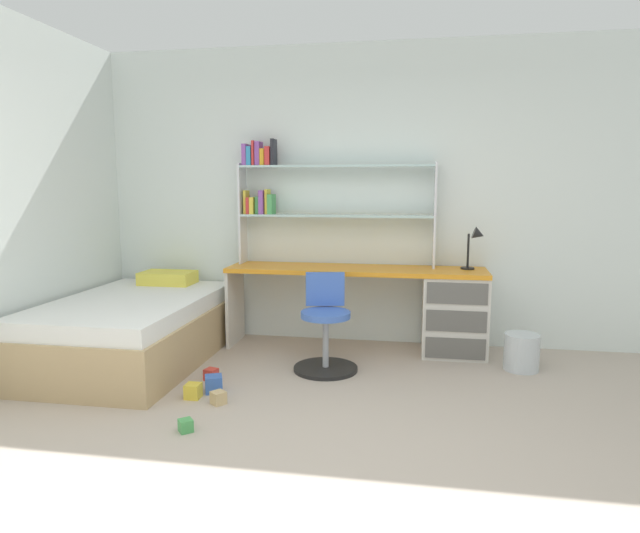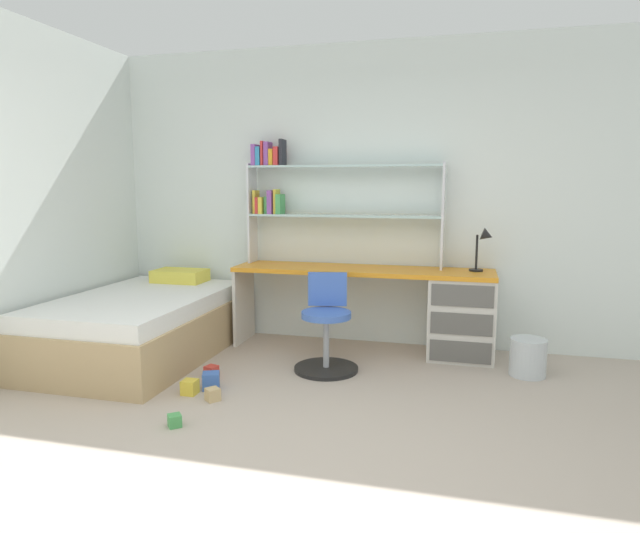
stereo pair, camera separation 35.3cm
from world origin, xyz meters
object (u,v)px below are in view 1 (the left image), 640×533
at_px(bookshelf_hutch, 306,191).
at_px(waste_bin, 522,352).
at_px(bed_platform, 133,330).
at_px(toy_block_red_3, 211,374).
at_px(toy_block_blue_1, 214,384).
at_px(swivel_chair, 326,333).
at_px(desk, 426,306).
at_px(desk_lamp, 476,241).
at_px(toy_block_green_0, 186,426).
at_px(toy_block_natural_2, 218,398).
at_px(toy_block_yellow_4, 193,391).

height_order(bookshelf_hutch, waste_bin, bookshelf_hutch).
distance_m(bed_platform, toy_block_red_3, 0.92).
distance_m(bed_platform, toy_block_blue_1, 1.12).
xyz_separation_m(waste_bin, toy_block_blue_1, (-2.29, -0.90, -0.09)).
bearing_deg(swivel_chair, toy_block_red_3, -153.96).
height_order(desk, waste_bin, desk).
bearing_deg(desk_lamp, toy_block_green_0, -133.72).
relative_size(swivel_chair, toy_block_natural_2, 8.85).
distance_m(desk_lamp, waste_bin, 1.01).
relative_size(waste_bin, toy_block_red_3, 3.36).
distance_m(desk, desk_lamp, 0.71).
height_order(waste_bin, toy_block_yellow_4, waste_bin).
height_order(desk, toy_block_yellow_4, desk).
height_order(desk, desk_lamp, desk_lamp).
distance_m(swivel_chair, toy_block_red_3, 0.96).
xyz_separation_m(desk_lamp, toy_block_natural_2, (-1.83, -1.51, -0.96)).
xyz_separation_m(swivel_chair, toy_block_blue_1, (-0.72, -0.64, -0.25)).
bearing_deg(desk_lamp, swivel_chair, -151.28).
bearing_deg(toy_block_yellow_4, swivel_chair, 43.37).
distance_m(bookshelf_hutch, toy_block_natural_2, 2.15).
relative_size(desk, swivel_chair, 2.98).
relative_size(waste_bin, toy_block_natural_2, 3.38).
relative_size(desk_lamp, toy_block_red_3, 4.33).
distance_m(waste_bin, toy_block_green_0, 2.71).
distance_m(waste_bin, toy_block_red_3, 2.49).
bearing_deg(toy_block_blue_1, desk_lamp, 34.02).
bearing_deg(desk, swivel_chair, -142.57).
bearing_deg(toy_block_green_0, toy_block_blue_1, 95.84).
bearing_deg(bookshelf_hutch, toy_block_yellow_4, -108.13).
bearing_deg(bed_platform, desk, 15.51).
bearing_deg(waste_bin, toy_block_red_3, -164.54).
xyz_separation_m(waste_bin, toy_block_yellow_4, (-2.39, -1.03, -0.10)).
relative_size(toy_block_green_0, toy_block_blue_1, 0.64).
bearing_deg(desk_lamp, waste_bin, -49.45).
height_order(swivel_chair, toy_block_green_0, swivel_chair).
xyz_separation_m(bookshelf_hutch, desk_lamp, (1.54, -0.10, -0.43)).
relative_size(bed_platform, toy_block_natural_2, 21.82).
distance_m(bookshelf_hutch, toy_block_green_0, 2.51).
bearing_deg(toy_block_blue_1, toy_block_green_0, -84.16).
distance_m(toy_block_blue_1, toy_block_natural_2, 0.23).
relative_size(bed_platform, toy_block_yellow_4, 18.47).
bearing_deg(desk_lamp, toy_block_blue_1, -145.98).
bearing_deg(bed_platform, toy_block_natural_2, -36.78).
bearing_deg(toy_block_natural_2, waste_bin, 26.84).
distance_m(desk, bed_platform, 2.56).
distance_m(bookshelf_hutch, desk_lamp, 1.60).
height_order(toy_block_blue_1, toy_block_natural_2, toy_block_blue_1).
bearing_deg(bed_platform, desk_lamp, 14.30).
distance_m(desk_lamp, bed_platform, 3.06).
height_order(toy_block_red_3, toy_block_yellow_4, toy_block_yellow_4).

